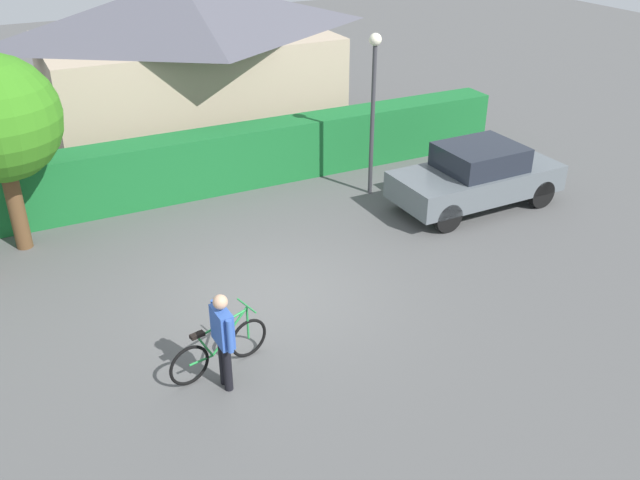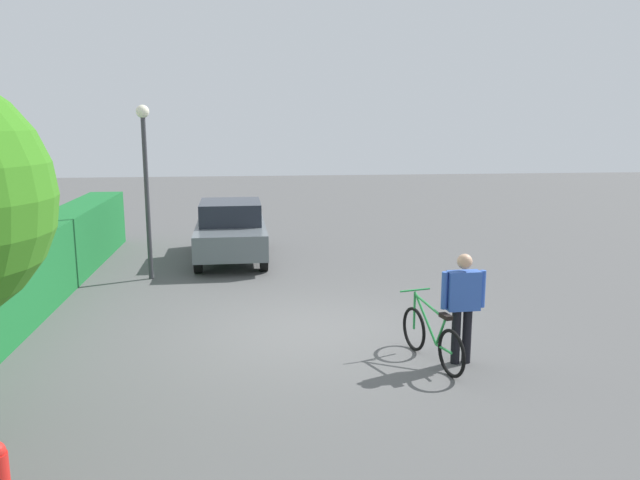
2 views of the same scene
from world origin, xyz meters
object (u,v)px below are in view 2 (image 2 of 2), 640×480
(parked_car_near, at_px, (231,230))
(person_rider, at_px, (463,300))
(bicycle, at_px, (432,338))
(street_lamp, at_px, (145,167))

(parked_car_near, xyz_separation_m, person_rider, (-7.30, -3.49, 0.19))
(bicycle, distance_m, street_lamp, 7.56)
(bicycle, xyz_separation_m, person_rider, (-0.06, -0.42, 0.57))
(bicycle, xyz_separation_m, street_lamp, (5.45, 4.80, 2.11))
(street_lamp, bearing_deg, parked_car_near, -43.93)
(parked_car_near, xyz_separation_m, bicycle, (-7.25, -3.07, -0.38))
(parked_car_near, height_order, bicycle, parked_car_near)
(bicycle, distance_m, person_rider, 0.71)
(person_rider, relative_size, street_lamp, 0.43)
(parked_car_near, height_order, street_lamp, street_lamp)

